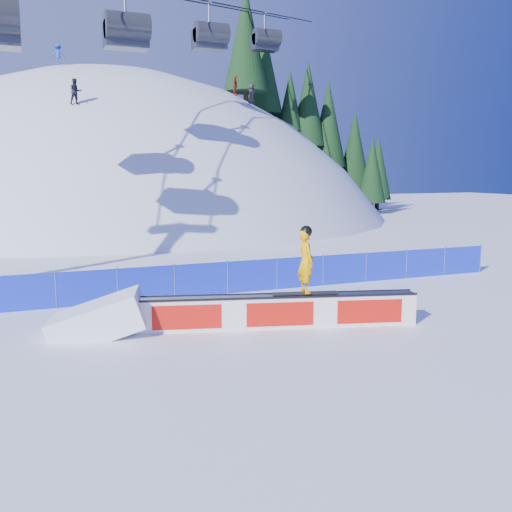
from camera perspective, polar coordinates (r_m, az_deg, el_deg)
name	(u,v)px	position (r m, az deg, el deg)	size (l,w,h in m)	color
ground	(308,320)	(17.55, 5.19, -6.39)	(160.00, 160.00, 0.00)	white
snow_hill	(117,392)	(61.81, -13.76, -13.10)	(64.00, 64.00, 64.00)	silver
treeline	(320,117)	(63.55, 6.46, 13.66)	(22.53, 11.87, 20.86)	black
safety_fence	(253,276)	(21.41, -0.33, -1.98)	(22.05, 0.05, 1.30)	#152CD4
chairlift	(196,1)	(46.05, -6.06, 24.06)	(40.80, 41.70, 22.00)	#9499A1
rail_box	(279,311)	(16.57, 2.27, -5.54)	(7.99, 2.66, 0.97)	white
snow_ramp	(99,333)	(16.65, -15.39, -7.48)	(2.53, 1.69, 0.95)	white
snowboarder	(306,260)	(16.42, 5.00, -0.45)	(1.93, 0.83, 1.99)	black
distant_skiers	(144,78)	(47.83, -11.13, 17.07)	(16.00, 11.58, 5.91)	black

